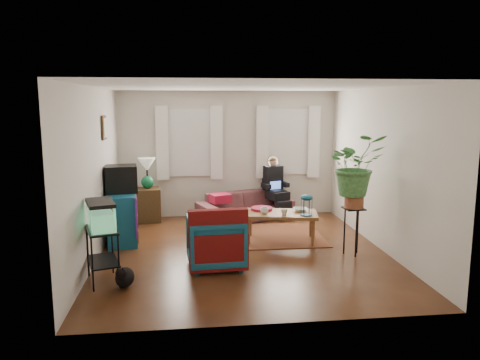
{
  "coord_description": "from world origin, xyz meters",
  "views": [
    {
      "loc": [
        -0.89,
        -7.16,
        2.36
      ],
      "look_at": [
        0.0,
        0.4,
        1.1
      ],
      "focal_mm": 35.0,
      "sensor_mm": 36.0,
      "label": 1
    }
  ],
  "objects": [
    {
      "name": "seated_person",
      "position": [
        0.95,
        2.28,
        0.57
      ],
      "size": [
        0.65,
        0.72,
        1.15
      ],
      "primitive_type": null,
      "rotation": [
        0.0,
        0.0,
        0.34
      ],
      "color": "black",
      "rests_on": "sofa"
    },
    {
      "name": "coffee_table",
      "position": [
        0.71,
        0.49,
        0.25
      ],
      "size": [
        1.33,
        0.89,
        0.51
      ],
      "primitive_type": "cube",
      "rotation": [
        0.0,
        0.0,
        -0.2
      ],
      "color": "brown",
      "rests_on": "floor"
    },
    {
      "name": "curtains_left",
      "position": [
        -0.8,
        2.4,
        1.55
      ],
      "size": [
        1.36,
        0.06,
        1.5
      ],
      "primitive_type": "cube",
      "color": "white",
      "rests_on": "wall_back"
    },
    {
      "name": "cup_a",
      "position": [
        0.42,
        0.44,
        0.56
      ],
      "size": [
        0.16,
        0.16,
        0.11
      ],
      "primitive_type": "imported",
      "rotation": [
        0.0,
        0.0,
        -0.2
      ],
      "color": "white",
      "rests_on": "coffee_table"
    },
    {
      "name": "wall_right",
      "position": [
        2.25,
        0.0,
        1.3
      ],
      "size": [
        0.01,
        5.0,
        2.6
      ],
      "primitive_type": "cube",
      "color": "silver",
      "rests_on": "floor"
    },
    {
      "name": "aquarium",
      "position": [
        -2.0,
        -1.05,
        0.92
      ],
      "size": [
        0.48,
        0.66,
        0.38
      ],
      "primitive_type": "cube",
      "rotation": [
        0.0,
        0.0,
        0.29
      ],
      "color": "#7FD899",
      "rests_on": "aquarium_stand"
    },
    {
      "name": "wall_back",
      "position": [
        0.0,
        2.5,
        1.3
      ],
      "size": [
        4.5,
        0.01,
        2.6
      ],
      "primitive_type": "cube",
      "color": "silver",
      "rests_on": "floor"
    },
    {
      "name": "serape_throw",
      "position": [
        -0.46,
        -0.93,
        0.58
      ],
      "size": [
        0.83,
        0.24,
        0.67
      ],
      "primitive_type": "cube",
      "rotation": [
        0.0,
        0.0,
        0.07
      ],
      "color": "#9E0A0A",
      "rests_on": "armchair"
    },
    {
      "name": "curtains_right",
      "position": [
        1.25,
        2.4,
        1.55
      ],
      "size": [
        1.36,
        0.06,
        1.5
      ],
      "primitive_type": "cube",
      "color": "white",
      "rests_on": "wall_back"
    },
    {
      "name": "side_table",
      "position": [
        -1.65,
        2.15,
        0.34
      ],
      "size": [
        0.53,
        0.53,
        0.67
      ],
      "primitive_type": "cube",
      "rotation": [
        0.0,
        0.0,
        0.15
      ],
      "color": "#3D2917",
      "rests_on": "floor"
    },
    {
      "name": "black_cat",
      "position": [
        -1.7,
        -1.27,
        0.16
      ],
      "size": [
        0.3,
        0.41,
        0.32
      ],
      "primitive_type": "ellipsoid",
      "rotation": [
        0.0,
        0.0,
        -0.17
      ],
      "color": "black",
      "rests_on": "floor"
    },
    {
      "name": "armchair",
      "position": [
        -0.48,
        -0.62,
        0.41
      ],
      "size": [
        0.84,
        0.8,
        0.82
      ],
      "primitive_type": "imported",
      "rotation": [
        0.0,
        0.0,
        3.21
      ],
      "color": "#135D73",
      "rests_on": "floor"
    },
    {
      "name": "crt_tv",
      "position": [
        -1.98,
        0.87,
        1.08
      ],
      "size": [
        0.58,
        0.54,
        0.46
      ],
      "primitive_type": "cube",
      "rotation": [
        0.0,
        0.0,
        0.14
      ],
      "color": "black",
      "rests_on": "dresser"
    },
    {
      "name": "wall_front",
      "position": [
        0.0,
        -2.5,
        1.3
      ],
      "size": [
        4.5,
        0.01,
        2.6
      ],
      "primitive_type": "cube",
      "color": "silver",
      "rests_on": "floor"
    },
    {
      "name": "aquarium_stand",
      "position": [
        -2.0,
        -1.05,
        0.36
      ],
      "size": [
        0.53,
        0.73,
        0.73
      ],
      "primitive_type": "cube",
      "rotation": [
        0.0,
        0.0,
        0.29
      ],
      "color": "black",
      "rests_on": "floor"
    },
    {
      "name": "floor",
      "position": [
        0.0,
        0.0,
        0.0
      ],
      "size": [
        4.5,
        5.0,
        0.01
      ],
      "primitive_type": "cube",
      "color": "#4F2B14",
      "rests_on": "ground"
    },
    {
      "name": "picture_frame",
      "position": [
        -2.21,
        0.85,
        1.95
      ],
      "size": [
        0.04,
        0.32,
        0.4
      ],
      "primitive_type": "cube",
      "color": "#3D2616",
      "rests_on": "wall_left"
    },
    {
      "name": "area_rug",
      "position": [
        0.51,
        0.83,
        0.01
      ],
      "size": [
        2.01,
        1.62,
        0.01
      ],
      "primitive_type": "cube",
      "rotation": [
        0.0,
        0.0,
        -0.01
      ],
      "color": "brown",
      "rests_on": "floor"
    },
    {
      "name": "potted_plant",
      "position": [
        1.69,
        -0.34,
        1.27
      ],
      "size": [
        0.91,
        0.8,
        0.95
      ],
      "primitive_type": "imported",
      "rotation": [
        0.0,
        0.0,
        0.07
      ],
      "color": "#599947",
      "rests_on": "plant_stand"
    },
    {
      "name": "ceiling",
      "position": [
        0.0,
        0.0,
        2.6
      ],
      "size": [
        4.5,
        5.0,
        0.01
      ],
      "primitive_type": "cube",
      "color": "white",
      "rests_on": "wall_back"
    },
    {
      "name": "snack_tray",
      "position": [
        0.42,
        0.72,
        0.53
      ],
      "size": [
        0.45,
        0.45,
        0.04
      ],
      "primitive_type": "cylinder",
      "rotation": [
        0.0,
        0.0,
        -0.2
      ],
      "color": "#B21414",
      "rests_on": "coffee_table"
    },
    {
      "name": "window_left",
      "position": [
        -0.8,
        2.48,
        1.55
      ],
      "size": [
        1.08,
        0.04,
        1.38
      ],
      "primitive_type": "cube",
      "color": "white",
      "rests_on": "wall_back"
    },
    {
      "name": "wall_left",
      "position": [
        -2.25,
        0.0,
        1.3
      ],
      "size": [
        0.01,
        5.0,
        2.6
      ],
      "primitive_type": "cube",
      "color": "silver",
      "rests_on": "floor"
    },
    {
      "name": "dresser",
      "position": [
        -1.99,
        0.78,
        0.43
      ],
      "size": [
        0.61,
        1.01,
        0.85
      ],
      "primitive_type": "cube",
      "rotation": [
        0.0,
        0.0,
        0.14
      ],
      "color": "navy",
      "rests_on": "floor"
    },
    {
      "name": "table_lamp",
      "position": [
        -1.65,
        2.15,
        0.96
      ],
      "size": [
        0.4,
        0.4,
        0.62
      ],
      "primitive_type": null,
      "rotation": [
        0.0,
        0.0,
        0.15
      ],
      "color": "white",
      "rests_on": "side_table"
    },
    {
      "name": "bowl",
      "position": [
        1.06,
        0.54,
        0.54
      ],
      "size": [
        0.28,
        0.28,
        0.06
      ],
      "primitive_type": "imported",
      "rotation": [
        0.0,
        0.0,
        -0.2
      ],
      "color": "white",
      "rests_on": "coffee_table"
    },
    {
      "name": "birdcage",
      "position": [
        1.1,
        0.25,
        0.69
      ],
      "size": [
        0.24,
        0.24,
        0.36
      ],
      "primitive_type": null,
      "rotation": [
        0.0,
        0.0,
        -0.2
      ],
      "color": "#115B6B",
      "rests_on": "coffee_table"
    },
    {
      "name": "cup_b",
      "position": [
        0.73,
        0.29,
        0.56
      ],
      "size": [
        0.13,
        0.13,
        0.1
      ],
      "primitive_type": "imported",
      "rotation": [
        0.0,
        0.0,
        -0.2
      ],
      "color": "beige",
      "rests_on": "coffee_table"
    },
    {
      "name": "plant_stand",
      "position": [
        1.69,
        -0.34,
        0.38
      ],
      "size": [
        0.34,
        0.34,
        0.75
      ],
      "primitive_type": "cube",
      "rotation": [
        0.0,
        0.0,
        0.07
      ],
      "color": "black",
      "rests_on": "floor"
    },
    {
      "name": "window_right",
      "position": [
        1.25,
        2.48,
        1.55
      ],
      "size": [
        1.08,
        0.04,
        1.38
      ],
      "primitive_type": "cube",
      "color": "white",
      "rests_on": "wall_back"
    },
    {
      "name": "sofa",
      "position": [
        0.3,
        2.05,
        0.38
      ],
      "size": [
        2.06,
        1.36,
        0.75
      ],
      "primitive_type": "imported",
      "rotation": [
        0.0,
        0.0,
        0.34
      ],
      "color": "brown",
      "rests_on": "floor"
    }
  ]
}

